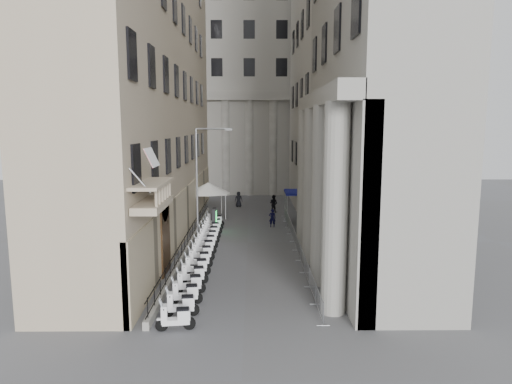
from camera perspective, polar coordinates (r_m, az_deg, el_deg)
ground at (r=17.37m, az=-1.80°, el=-22.61°), size 120.00×120.00×0.00m
left_building at (r=38.58m, az=-13.05°, el=20.22°), size 5.00×36.00×34.00m
far_building at (r=63.18m, az=-0.82°, el=13.87°), size 22.00×10.00×30.00m
iron_fence at (r=34.41m, az=-8.32°, el=-6.78°), size 0.30×28.00×1.40m
blue_awning at (r=42.03m, az=4.71°, el=-3.94°), size 1.60×3.00×3.00m
flag at (r=22.25m, az=-12.24°, el=-15.53°), size 1.00×1.40×8.20m
scooter_0 at (r=21.24m, az=-9.94°, el=-16.65°), size 1.46×0.74×1.50m
scooter_1 at (r=22.57m, az=-9.31°, el=-15.08°), size 1.46×0.74×1.50m
scooter_2 at (r=23.92m, az=-8.75°, el=-13.68°), size 1.46×0.74×1.50m
scooter_3 at (r=25.28m, az=-8.26°, el=-12.43°), size 1.46×0.74×1.50m
scooter_4 at (r=26.66m, az=-7.82°, el=-11.31°), size 1.46×0.74×1.50m
scooter_5 at (r=28.04m, az=-7.43°, el=-10.30°), size 1.46×0.74×1.50m
scooter_6 at (r=29.43m, az=-7.08°, el=-9.38°), size 1.46×0.74×1.50m
scooter_7 at (r=30.84m, az=-6.77°, el=-8.55°), size 1.46×0.74×1.50m
scooter_8 at (r=32.24m, az=-6.48°, el=-7.78°), size 1.46×0.74×1.50m
scooter_9 at (r=33.66m, az=-6.21°, el=-7.09°), size 1.46×0.74×1.50m
scooter_10 at (r=35.08m, az=-5.97°, el=-6.44°), size 1.46×0.74×1.50m
scooter_11 at (r=36.50m, az=-5.75°, el=-5.85°), size 1.46×0.74×1.50m
scooter_12 at (r=37.93m, az=-5.54°, el=-5.31°), size 1.46×0.74×1.50m
scooter_13 at (r=39.36m, az=-5.35°, el=-4.80°), size 1.46×0.74×1.50m
scooter_14 at (r=40.80m, az=-5.18°, el=-4.33°), size 1.46×0.74×1.50m
barrier_0 at (r=22.61m, az=7.92°, el=-15.01°), size 0.60×2.40×1.10m
barrier_1 at (r=24.90m, az=7.07°, el=-12.74°), size 0.60×2.40×1.10m
barrier_2 at (r=27.23m, az=6.38°, el=-10.86°), size 0.60×2.40×1.10m
barrier_3 at (r=29.58m, az=5.80°, el=-9.27°), size 0.60×2.40×1.10m
barrier_4 at (r=31.96m, az=5.32°, el=-7.91°), size 0.60×2.40×1.10m
barrier_5 at (r=34.36m, az=4.90°, el=-6.75°), size 0.60×2.40×1.10m
barrier_6 at (r=36.77m, az=4.54°, el=-5.73°), size 0.60×2.40×1.10m
barrier_7 at (r=39.19m, az=4.22°, el=-4.84°), size 0.60×2.40×1.10m
barrier_8 at (r=41.62m, az=3.95°, el=-4.06°), size 0.60×2.40×1.10m
barrier_9 at (r=44.05m, az=3.70°, el=-3.36°), size 0.60×2.40×1.10m
security_tent at (r=44.36m, az=-5.60°, el=0.44°), size 4.20×4.20×3.42m
street_lamp at (r=34.88m, az=-6.84°, el=2.21°), size 2.84×0.44×8.73m
info_kiosk at (r=38.33m, az=-5.21°, el=-3.56°), size 0.33×0.97×2.06m
pedestrian_a at (r=40.29m, az=2.06°, el=-3.27°), size 0.61×0.41×1.63m
pedestrian_b at (r=47.14m, az=2.22°, el=-1.45°), size 1.11×1.05×1.81m
pedestrian_c at (r=50.17m, az=-2.18°, el=-0.92°), size 0.83×0.55×1.70m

